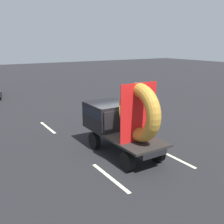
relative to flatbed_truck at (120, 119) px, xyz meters
The scene contains 6 objects.
ground_plane 1.71m from the flatbed_truck, 97.27° to the right, with size 120.00×120.00×0.00m, color black.
flatbed_truck is the anchor object (origin of this frame).
lane_dash_left_near 3.17m from the flatbed_truck, 132.24° to the right, with size 2.75×0.16×0.01m, color beige.
lane_dash_left_far 6.19m from the flatbed_truck, 107.56° to the left, with size 2.66×0.16×0.01m, color beige.
lane_dash_right_near 3.20m from the flatbed_truck, 48.34° to the right, with size 2.57×0.16×0.01m, color beige.
lane_dash_right_far 6.64m from the flatbed_truck, 73.76° to the left, with size 2.88×0.16×0.01m, color beige.
Camera 1 is at (-6.83, -10.10, 5.31)m, focal length 41.99 mm.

